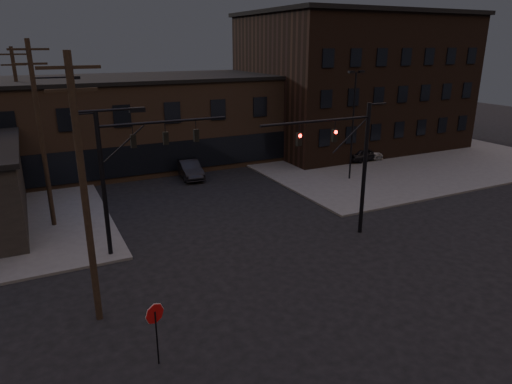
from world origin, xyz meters
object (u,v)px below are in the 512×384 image
traffic_signal_far (127,166)px  car_crossing (189,169)px  traffic_signal_near (350,157)px  stop_sign (155,320)px  parked_car_lot_a (364,154)px  parked_car_lot_b (361,154)px

traffic_signal_far → car_crossing: 15.58m
traffic_signal_far → traffic_signal_near: bearing=-16.2°
traffic_signal_near → traffic_signal_far: bearing=163.8°
traffic_signal_far → stop_sign: 10.55m
stop_sign → car_crossing: stop_sign is taller
traffic_signal_near → traffic_signal_far: same height
traffic_signal_near → parked_car_lot_a: 19.34m
traffic_signal_near → car_crossing: traffic_signal_near is taller
stop_sign → car_crossing: (8.94, 22.88, -1.07)m
stop_sign → car_crossing: size_ratio=0.53×
stop_sign → parked_car_lot_b: 33.29m
stop_sign → parked_car_lot_a: size_ratio=0.63×
traffic_signal_far → parked_car_lot_b: 27.31m
stop_sign → parked_car_lot_b: size_ratio=0.55×
traffic_signal_near → parked_car_lot_a: bearing=47.3°
traffic_signal_near → parked_car_lot_a: traffic_signal_near is taller
traffic_signal_far → parked_car_lot_b: size_ratio=1.77×
traffic_signal_far → car_crossing: traffic_signal_far is taller
parked_car_lot_b → car_crossing: bearing=90.7°
parked_car_lot_a → car_crossing: (-17.23, 2.50, -0.04)m
traffic_signal_far → stop_sign: size_ratio=3.23×
stop_sign → parked_car_lot_a: stop_sign is taller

